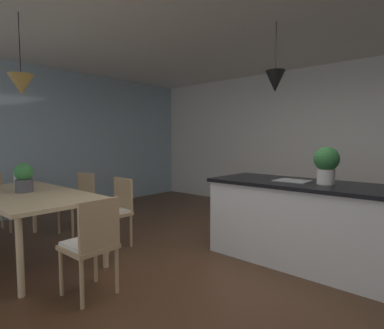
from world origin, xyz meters
TOP-DOWN VIEW (x-y plane):
  - ground_plane at (0.00, 0.00)m, footprint 10.00×8.40m
  - wall_back_kitchen at (0.00, 3.26)m, footprint 10.00×0.12m
  - window_wall_left_glazing at (-4.06, 0.00)m, footprint 0.06×8.40m
  - dining_table at (-2.00, -1.15)m, footprint 2.03×1.00m
  - chair_far_right at (-1.54, -0.28)m, footprint 0.41×0.41m
  - chair_kitchen_end at (-0.62, -1.15)m, footprint 0.41×0.41m
  - chair_far_left at (-2.46, -0.28)m, footprint 0.44×0.44m
  - kitchen_island at (0.51, 0.81)m, footprint 2.14×0.86m
  - pendant_over_table at (-1.80, -1.23)m, footprint 0.26×0.26m
  - pendant_over_island_main at (0.09, 0.81)m, footprint 0.22×0.22m
  - potted_plant_on_island at (0.69, 0.81)m, footprint 0.26×0.26m
  - potted_plant_on_table at (-2.09, -1.15)m, footprint 0.21×0.21m
  - vase_on_dining_table at (-2.22, -1.17)m, footprint 0.08×0.08m

SIDE VIEW (x-z plane):
  - ground_plane at x=0.00m, z-range -0.04..0.00m
  - kitchen_island at x=0.51m, z-range 0.01..0.92m
  - chair_far_right at x=-1.54m, z-range 0.04..0.91m
  - chair_kitchen_end at x=-0.62m, z-range 0.04..0.91m
  - chair_far_left at x=-2.46m, z-range 0.04..0.91m
  - dining_table at x=-2.00m, z-range 0.31..1.07m
  - vase_on_dining_table at x=-2.22m, z-range 0.75..0.97m
  - potted_plant_on_table at x=-2.09m, z-range 0.75..1.10m
  - potted_plant_on_island at x=0.69m, z-range 0.93..1.32m
  - wall_back_kitchen at x=0.00m, z-range 0.00..2.70m
  - window_wall_left_glazing at x=-4.06m, z-range 0.00..2.70m
  - pendant_over_table at x=-1.80m, z-range 1.53..2.38m
  - pendant_over_island_main at x=0.09m, z-range 1.65..2.43m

